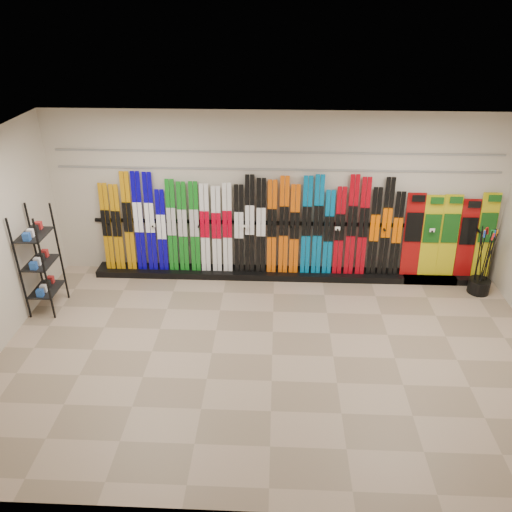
{
  "coord_description": "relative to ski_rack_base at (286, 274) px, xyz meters",
  "views": [
    {
      "loc": [
        0.02,
        -5.76,
        4.7
      ],
      "look_at": [
        -0.28,
        1.0,
        1.1
      ],
      "focal_mm": 35.0,
      "sensor_mm": 36.0,
      "label": 1
    }
  ],
  "objects": [
    {
      "name": "skis",
      "position": [
        -0.67,
        0.04,
        0.91
      ],
      "size": [
        5.37,
        0.2,
        1.84
      ],
      "color": "#C2820A",
      "rests_on": "ski_rack_base"
    },
    {
      "name": "ski_poles",
      "position": [
        3.36,
        -0.38,
        0.55
      ],
      "size": [
        0.31,
        0.32,
        1.18
      ],
      "color": "black",
      "rests_on": "pole_bin"
    },
    {
      "name": "back_wall",
      "position": [
        -0.22,
        0.22,
        1.44
      ],
      "size": [
        8.0,
        0.0,
        8.0
      ],
      "primitive_type": "plane",
      "rotation": [
        1.57,
        0.0,
        0.0
      ],
      "color": "beige",
      "rests_on": "floor"
    },
    {
      "name": "ski_rack_base",
      "position": [
        0.0,
        0.0,
        0.0
      ],
      "size": [
        8.0,
        0.4,
        0.12
      ],
      "primitive_type": "cube",
      "color": "black",
      "rests_on": "floor"
    },
    {
      "name": "slatwall_rail_0",
      "position": [
        -0.22,
        0.2,
        1.94
      ],
      "size": [
        7.6,
        0.02,
        0.03
      ],
      "primitive_type": "cube",
      "color": "gray",
      "rests_on": "back_wall"
    },
    {
      "name": "slatwall_rail_1",
      "position": [
        -0.22,
        0.2,
        2.24
      ],
      "size": [
        7.6,
        0.02,
        0.03
      ],
      "primitive_type": "cube",
      "color": "gray",
      "rests_on": "back_wall"
    },
    {
      "name": "pole_bin",
      "position": [
        3.38,
        -0.4,
        0.07
      ],
      "size": [
        0.37,
        0.37,
        0.25
      ],
      "primitive_type": "cylinder",
      "color": "black",
      "rests_on": "floor"
    },
    {
      "name": "snowboards",
      "position": [
        2.86,
        0.07,
        0.8
      ],
      "size": [
        1.6,
        0.24,
        1.53
      ],
      "color": "#990C0C",
      "rests_on": "ski_rack_base"
    },
    {
      "name": "ceiling",
      "position": [
        -0.22,
        -2.28,
        2.94
      ],
      "size": [
        8.0,
        8.0,
        0.0
      ],
      "primitive_type": "plane",
      "rotation": [
        3.14,
        0.0,
        0.0
      ],
      "color": "silver",
      "rests_on": "back_wall"
    },
    {
      "name": "floor",
      "position": [
        -0.22,
        -2.28,
        -0.06
      ],
      "size": [
        8.0,
        8.0,
        0.0
      ],
      "primitive_type": "plane",
      "color": "#88745D",
      "rests_on": "ground"
    },
    {
      "name": "accessory_rack",
      "position": [
        -3.97,
        -1.2,
        0.82
      ],
      "size": [
        0.4,
        0.6,
        1.76
      ],
      "primitive_type": "cube",
      "color": "black",
      "rests_on": "floor"
    }
  ]
}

